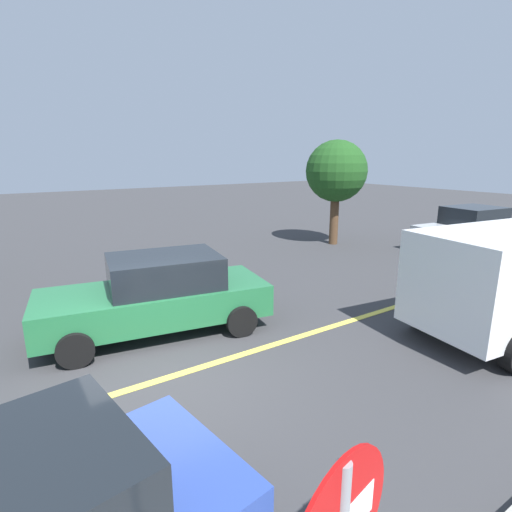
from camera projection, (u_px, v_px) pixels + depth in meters
ground_plane at (159, 381)px, 6.56m from camera, size 80.00×80.00×0.00m
lane_marking_centre at (300, 336)px, 8.16m from camera, size 28.00×0.16×0.01m
car_green_crossing at (158, 294)px, 8.23m from camera, size 4.79×2.61×1.62m
car_silver_far_lane at (470, 229)px, 15.53m from camera, size 4.46×2.50×1.67m
tree_left_verge at (336, 172)px, 16.05m from camera, size 2.46×2.46×4.22m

